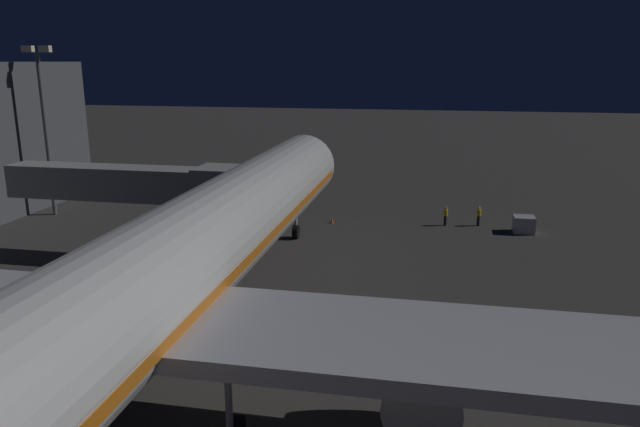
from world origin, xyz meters
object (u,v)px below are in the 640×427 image
jet_bridge (143,184)px  apron_floodlight_mast (44,118)px  traffic_cone_nose_starboard (287,218)px  traffic_cone_nose_port (332,220)px  baggage_container_mid_row (524,224)px  airliner_at_gate (139,296)px  ground_crew_marshaller_fwd (479,215)px  ground_crew_near_nose_gear (445,215)px

jet_bridge → apron_floodlight_mast: 18.83m
apron_floodlight_mast → traffic_cone_nose_starboard: apron_floodlight_mast is taller
traffic_cone_nose_port → baggage_container_mid_row: bearing=-179.4°
airliner_at_gate → jet_bridge: bearing=-63.1°
ground_crew_marshaller_fwd → traffic_cone_nose_starboard: ground_crew_marshaller_fwd is taller
traffic_cone_nose_starboard → traffic_cone_nose_port: bearing=180.0°
ground_crew_marshaller_fwd → traffic_cone_nose_starboard: (17.90, 1.69, -0.73)m
apron_floodlight_mast → ground_crew_marshaller_fwd: (-41.20, -3.79, -8.53)m
baggage_container_mid_row → ground_crew_near_nose_gear: bearing=-8.5°
ground_crew_near_nose_gear → apron_floodlight_mast: bearing=4.9°
traffic_cone_nose_port → traffic_cone_nose_starboard: 4.40m
jet_bridge → ground_crew_near_nose_gear: (-22.94, -13.70, -4.76)m
ground_crew_near_nose_gear → traffic_cone_nose_starboard: size_ratio=3.32×
traffic_cone_nose_port → traffic_cone_nose_starboard: size_ratio=1.00×
ground_crew_near_nose_gear → traffic_cone_nose_port: bearing=6.5°
ground_crew_marshaller_fwd → traffic_cone_nose_port: (13.50, 1.69, -0.73)m
baggage_container_mid_row → traffic_cone_nose_starboard: size_ratio=3.31×
airliner_at_gate → jet_bridge: 22.69m
jet_bridge → traffic_cone_nose_port: 18.49m
airliner_at_gate → apron_floodlight_mast: size_ratio=4.14×
jet_bridge → traffic_cone_nose_port: bearing=-134.9°
airliner_at_gate → ground_crew_near_nose_gear: size_ratio=36.83×
baggage_container_mid_row → traffic_cone_nose_port: size_ratio=3.31×
baggage_container_mid_row → traffic_cone_nose_starboard: baggage_container_mid_row is taller
apron_floodlight_mast → ground_crew_near_nose_gear: apron_floodlight_mast is taller
ground_crew_near_nose_gear → baggage_container_mid_row: bearing=171.5°
ground_crew_marshaller_fwd → traffic_cone_nose_port: bearing=7.1°
jet_bridge → ground_crew_near_nose_gear: 27.14m
baggage_container_mid_row → ground_crew_marshaller_fwd: ground_crew_marshaller_fwd is taller
traffic_cone_nose_starboard → ground_crew_near_nose_gear: bearing=-175.4°
ground_crew_marshaller_fwd → airliner_at_gate: bearing=65.5°
baggage_container_mid_row → ground_crew_marshaller_fwd: 4.12m
baggage_container_mid_row → traffic_cone_nose_port: (17.32, 0.17, -0.47)m
apron_floodlight_mast → airliner_at_gate: bearing=129.8°
baggage_container_mid_row → ground_crew_near_nose_gear: 6.92m
apron_floodlight_mast → traffic_cone_nose_starboard: size_ratio=29.53×
traffic_cone_nose_starboard → airliner_at_gate: bearing=93.8°
traffic_cone_nose_port → airliner_at_gate: bearing=86.2°
airliner_at_gate → traffic_cone_nose_starboard: size_ratio=122.23×
baggage_container_mid_row → ground_crew_near_nose_gear: ground_crew_near_nose_gear is taller
ground_crew_marshaller_fwd → baggage_container_mid_row: bearing=158.3°
apron_floodlight_mast → traffic_cone_nose_starboard: 25.16m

